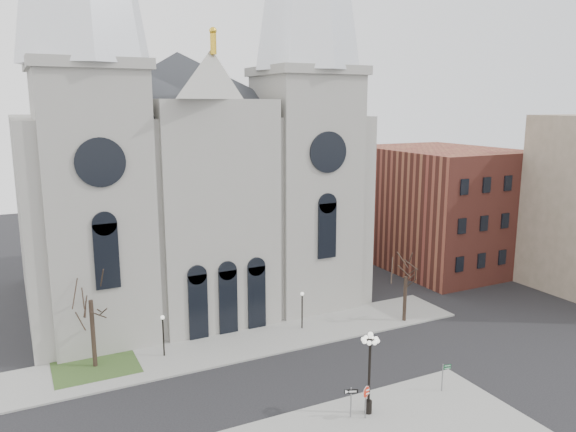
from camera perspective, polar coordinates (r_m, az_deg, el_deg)
name	(u,v)px	position (r m, az deg, el deg)	size (l,w,h in m)	color
ground	(303,410)	(37.78, 1.58, -19.13)	(160.00, 160.00, 0.00)	black
sidewalk_far	(239,344)	(46.65, -4.96, -12.83)	(40.00, 6.00, 0.14)	gray
grass_patch	(95,367)	(45.14, -18.97, -14.29)	(6.00, 5.00, 0.18)	#2D4A20
cathedral	(189,111)	(53.78, -10.06, 10.48)	(33.00, 26.66, 54.00)	gray
bg_building_brick	(439,207)	(69.12, 15.08, 0.86)	(14.00, 18.00, 14.00)	brown
tree_left	(90,296)	(43.10, -19.45, -7.67)	(3.20, 3.20, 7.50)	black
tree_right	(406,274)	(50.60, 11.90, -5.76)	(3.20, 3.20, 6.00)	black
ped_lamp_left	(163,329)	(44.56, -12.58, -11.11)	(0.32, 0.32, 3.26)	black
ped_lamp_right	(302,304)	(48.54, 1.45, -8.92)	(0.32, 0.32, 3.26)	black
stop_sign	(366,395)	(36.25, 7.91, -17.55)	(0.78, 0.08, 2.17)	slate
globe_lamp	(370,363)	(35.98, 8.30, -14.52)	(1.19, 1.19, 5.40)	black
one_way_sign	(351,397)	(36.40, 6.42, -17.79)	(0.81, 0.36, 1.95)	slate
street_name_sign	(444,375)	(40.46, 15.53, -15.28)	(0.61, 0.17, 1.94)	slate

